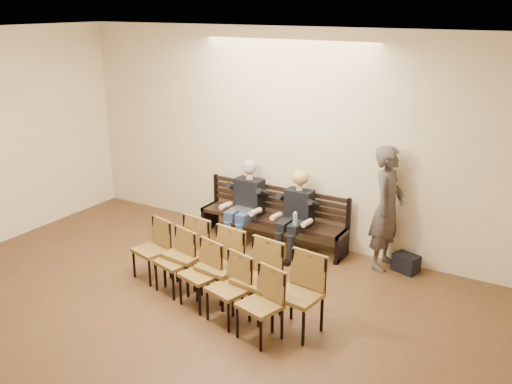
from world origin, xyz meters
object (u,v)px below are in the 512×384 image
bench (272,230)px  bag (406,263)px  passerby (388,199)px  laptop (242,211)px  chair_row_front (200,275)px  seated_man (246,201)px  seated_woman (296,215)px  water_bottle (295,227)px  chair_row_back (237,274)px

bench → bag: 2.26m
bench → passerby: passerby is taller
laptop → bag: bearing=15.4°
laptop → chair_row_front: bearing=-64.8°
seated_man → laptop: 0.18m
bag → passerby: bearing=180.0°
bench → laptop: bearing=-150.3°
bench → passerby: 2.09m
seated_woman → bag: bearing=7.2°
bag → laptop: bearing=-172.7°
seated_woman → chair_row_front: (-0.31, -2.17, -0.20)m
bench → seated_woman: (0.51, -0.12, 0.41)m
seated_man → water_bottle: 1.11m
bench → water_bottle: size_ratio=11.37×
seated_man → bag: bearing=4.7°
seated_woman → chair_row_back: 1.98m
bench → laptop: (-0.43, -0.25, 0.35)m
bag → water_bottle: bearing=-162.1°
bench → chair_row_front: (0.20, -2.29, 0.21)m
seated_man → passerby: passerby is taller
laptop → chair_row_back: size_ratio=0.14×
chair_row_back → bench: bearing=114.9°
bag → chair_row_back: 2.74m
laptop → chair_row_front: chair_row_front is taller
bench → bag: bench is taller
bench → seated_woman: 0.66m
seated_woman → water_bottle: (0.13, -0.30, -0.07)m
bench → chair_row_front: bearing=-85.0°
water_bottle → seated_man: bearing=164.2°
water_bottle → chair_row_back: size_ratio=0.09×
seated_man → laptop: size_ratio=4.10×
seated_man → chair_row_front: seated_man is taller
laptop → passerby: bearing=16.5°
laptop → water_bottle: 1.08m
seated_man → chair_row_front: (0.62, -2.17, -0.26)m
seated_man → seated_woman: seated_man is taller
seated_woman → passerby: bearing=9.0°
seated_man → seated_woman: size_ratio=1.10×
chair_row_front → laptop: bearing=121.8°
chair_row_front → chair_row_back: 0.50m
passerby → chair_row_back: passerby is taller
laptop → passerby: 2.41m
passerby → chair_row_front: size_ratio=0.81×
seated_man → seated_woman: bearing=0.0°
passerby → laptop: bearing=100.5°
water_bottle → bag: water_bottle is taller
laptop → water_bottle: bearing=-1.2°
water_bottle → bag: size_ratio=0.63×
seated_woman → laptop: size_ratio=3.73×
laptop → passerby: (2.33, 0.35, 0.52)m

